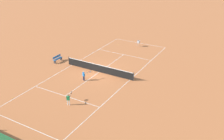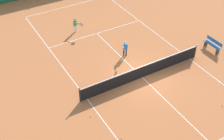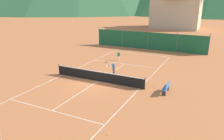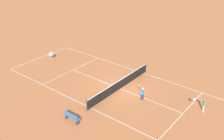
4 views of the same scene
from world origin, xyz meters
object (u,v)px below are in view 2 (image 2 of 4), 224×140
Objects in this scene: player_near_service at (125,48)px; tennis_net at (143,71)px; tennis_ball_service_box at (91,116)px; tennis_ball_near_corner at (123,6)px; tennis_ball_far_corner at (222,106)px; player_far_service at (76,24)px; courtside_bench at (213,44)px; tennis_ball_alley_right at (122,138)px.

tennis_net is at bearing -96.58° from player_near_service.
tennis_net is 139.09× the size of tennis_ball_service_box.
tennis_ball_near_corner and tennis_ball_far_corner have the same top height.
tennis_net is 139.09× the size of tennis_ball_far_corner.
courtside_bench is (7.65, -7.39, -0.24)m from player_far_service.
courtside_bench is at bearing 51.43° from tennis_ball_far_corner.
tennis_ball_service_box is 1.00× the size of tennis_ball_far_corner.
courtside_bench reaches higher than tennis_ball_alley_right.
player_far_service is 17.82× the size of tennis_ball_far_corner.
tennis_ball_near_corner is 9.50m from courtside_bench.
tennis_ball_service_box is 1.00× the size of tennis_ball_near_corner.
tennis_ball_service_box and tennis_ball_far_corner have the same top height.
tennis_net reaches higher than tennis_ball_near_corner.
tennis_ball_alley_right is (-4.17, -6.32, -0.66)m from player_near_service.
player_near_service reaches higher than tennis_ball_alley_right.
tennis_ball_service_box is 1.00× the size of tennis_ball_alley_right.
player_far_service is 17.82× the size of tennis_ball_service_box.
player_near_service reaches higher than player_far_service.
tennis_net is at bearing -80.08° from player_far_service.
player_near_service is at bearing 39.85° from tennis_ball_service_box.
tennis_net is 5.32m from tennis_ball_far_corner.
tennis_net is 2.67m from player_near_service.
tennis_ball_service_box is 0.04× the size of courtside_bench.
tennis_ball_service_box is at bearing -129.44° from tennis_ball_near_corner.
tennis_ball_service_box is (-4.87, -4.07, -0.66)m from player_near_service.
player_near_service reaches higher than tennis_ball_service_box.
player_near_service is at bearing 56.58° from tennis_ball_alley_right.
player_far_service reaches higher than tennis_ball_far_corner.
courtside_bench is (3.76, 4.71, 0.42)m from tennis_ball_far_corner.
tennis_ball_alley_right is (-2.55, -11.15, -0.66)m from player_far_service.
player_near_service is 18.07× the size of tennis_ball_near_corner.
tennis_ball_service_box is (-4.57, -1.42, -0.47)m from tennis_net.
tennis_ball_service_box is at bearing -110.12° from player_far_service.
player_far_service is 10.64m from courtside_bench.
tennis_ball_service_box is at bearing 155.90° from tennis_ball_far_corner.
player_near_service is 6.56m from courtside_bench.
tennis_ball_near_corner is at bearing 65.34° from tennis_net.
player_far_service is 12.73m from tennis_ball_far_corner.
tennis_net is 10.30m from tennis_ball_near_corner.
player_near_service is 1.01× the size of player_far_service.
courtside_bench is at bearing -22.97° from player_near_service.
tennis_ball_near_corner is (3.99, 6.70, -0.66)m from player_near_service.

